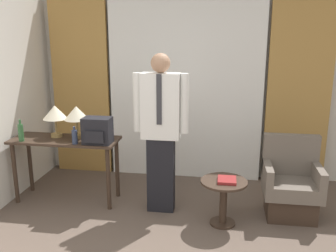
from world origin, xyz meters
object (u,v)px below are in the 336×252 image
(armchair, at_px, (291,187))
(book, at_px, (227,180))
(desk, at_px, (65,149))
(person, at_px, (161,128))
(table_lamp_right, at_px, (76,114))
(bottle_by_lamp, at_px, (21,132))
(table_lamp_left, at_px, (55,113))
(side_table, at_px, (224,195))
(backpack, at_px, (97,131))
(bottle_near_edge, at_px, (75,137))

(armchair, bearing_deg, book, -154.20)
(desk, height_order, person, person)
(table_lamp_right, bearing_deg, bottle_by_lamp, -158.62)
(desk, bearing_deg, table_lamp_left, 151.45)
(bottle_by_lamp, height_order, side_table, bottle_by_lamp)
(bottle_by_lamp, height_order, backpack, backpack)
(desk, height_order, bottle_near_edge, bottle_near_edge)
(bottle_by_lamp, relative_size, book, 1.19)
(table_lamp_right, height_order, person, person)
(desk, xyz_separation_m, book, (1.93, -0.35, -0.14))
(bottle_by_lamp, relative_size, person, 0.14)
(desk, height_order, book, desk)
(bottle_near_edge, distance_m, backpack, 0.27)
(desk, xyz_separation_m, armchair, (2.64, -0.00, -0.31))
(desk, distance_m, side_table, 1.95)
(table_lamp_right, height_order, backpack, table_lamp_right)
(backpack, distance_m, armchair, 2.27)
(bottle_by_lamp, height_order, book, bottle_by_lamp)
(armchair, bearing_deg, bottle_by_lamp, -177.05)
(bottle_near_edge, relative_size, book, 0.95)
(bottle_by_lamp, bearing_deg, side_table, -4.12)
(desk, relative_size, table_lamp_right, 3.31)
(desk, distance_m, table_lamp_left, 0.45)
(bottle_near_edge, bearing_deg, table_lamp_left, 143.83)
(table_lamp_left, height_order, bottle_by_lamp, table_lamp_left)
(table_lamp_left, bearing_deg, book, -11.50)
(armchair, bearing_deg, desk, 179.99)
(person, bearing_deg, side_table, -18.01)
(armchair, bearing_deg, table_lamp_right, 178.30)
(side_table, bearing_deg, book, -27.88)
(bottle_by_lamp, bearing_deg, desk, 19.13)
(person, bearing_deg, bottle_by_lamp, -177.84)
(book, bearing_deg, bottle_near_edge, 174.25)
(book, bearing_deg, table_lamp_left, 168.50)
(desk, bearing_deg, bottle_by_lamp, -160.87)
(table_lamp_left, relative_size, book, 1.80)
(table_lamp_left, height_order, book, table_lamp_left)
(armchair, relative_size, book, 4.18)
(table_lamp_right, distance_m, side_table, 1.95)
(side_table, bearing_deg, desk, 170.12)
(person, height_order, side_table, person)
(person, bearing_deg, table_lamp_left, 172.58)
(bottle_near_edge, xyz_separation_m, backpack, (0.25, 0.06, 0.06))
(bottle_near_edge, relative_size, person, 0.11)
(bottle_by_lamp, xyz_separation_m, armchair, (3.10, 0.16, -0.55))
(armchair, distance_m, side_table, 0.81)
(backpack, height_order, person, person)
(bottle_near_edge, height_order, armchair, bottle_near_edge)
(desk, relative_size, bottle_by_lamp, 5.01)
(desk, distance_m, bottle_by_lamp, 0.54)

